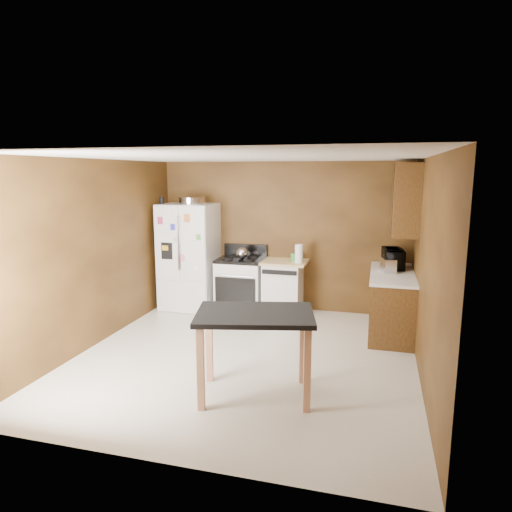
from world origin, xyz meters
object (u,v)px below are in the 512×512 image
at_px(pen_cup, 162,200).
at_px(gas_range, 241,284).
at_px(green_canister, 294,257).
at_px(island, 255,326).
at_px(roasting_pan, 192,200).
at_px(refrigerator, 189,256).
at_px(microwave, 393,259).
at_px(toaster, 388,265).
at_px(dishwasher, 283,287).
at_px(paper_towel, 299,254).
at_px(kettle, 242,253).

bearing_deg(pen_cup, gas_range, 6.84).
xyz_separation_m(pen_cup, green_canister, (2.23, 0.22, -0.90)).
distance_m(gas_range, island, 3.05).
relative_size(roasting_pan, refrigerator, 0.25).
bearing_deg(refrigerator, microwave, -1.83).
bearing_deg(microwave, toaster, 156.30).
height_order(refrigerator, gas_range, refrigerator).
bearing_deg(dishwasher, toaster, -16.28).
relative_size(pen_cup, dishwasher, 0.12).
bearing_deg(roasting_pan, island, -56.64).
bearing_deg(refrigerator, paper_towel, -0.32).
relative_size(green_canister, island, 0.09).
distance_m(roasting_pan, refrigerator, 0.96).
bearing_deg(refrigerator, pen_cup, -166.86).
bearing_deg(island, pen_cup, 131.15).
distance_m(refrigerator, gas_range, 1.01).
distance_m(pen_cup, island, 3.75).
bearing_deg(roasting_pan, microwave, -2.44).
relative_size(roasting_pan, kettle, 2.29).
bearing_deg(gas_range, paper_towel, -4.09).
height_order(toaster, microwave, microwave).
distance_m(roasting_pan, toaster, 3.36).
relative_size(paper_towel, gas_range, 0.27).
bearing_deg(kettle, microwave, -2.68).
distance_m(roasting_pan, island, 3.56).
bearing_deg(paper_towel, green_canister, 127.19).
distance_m(kettle, toaster, 2.37).
bearing_deg(toaster, roasting_pan, 157.85).
height_order(green_canister, toaster, toaster).
bearing_deg(gas_range, island, -70.34).
distance_m(kettle, dishwasher, 0.88).
xyz_separation_m(roasting_pan, toaster, (3.22, -0.43, -0.86)).
height_order(green_canister, microwave, microwave).
bearing_deg(pen_cup, refrigerator, 13.14).
bearing_deg(island, microwave, 62.24).
xyz_separation_m(roasting_pan, kettle, (0.88, -0.03, -0.86)).
bearing_deg(dishwasher, gas_range, -178.06).
bearing_deg(island, kettle, 109.37).
bearing_deg(green_canister, microwave, -8.39).
height_order(paper_towel, green_canister, paper_towel).
xyz_separation_m(refrigerator, gas_range, (0.91, 0.06, -0.44)).
distance_m(roasting_pan, paper_towel, 2.01).
bearing_deg(gas_range, microwave, -3.93).
relative_size(green_canister, toaster, 0.45).
relative_size(paper_towel, refrigerator, 0.17).
xyz_separation_m(roasting_pan, green_canister, (1.74, 0.09, -0.90)).
bearing_deg(kettle, paper_towel, -0.96).
bearing_deg(paper_towel, dishwasher, 160.82).
xyz_separation_m(refrigerator, island, (1.93, -2.80, -0.13)).
bearing_deg(paper_towel, gas_range, 175.91).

